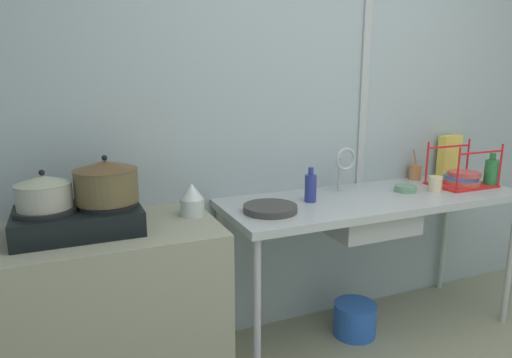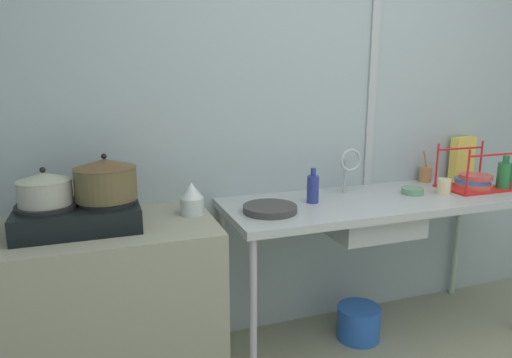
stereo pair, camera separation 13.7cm
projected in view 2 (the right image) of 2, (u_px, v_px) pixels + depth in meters
wall_back at (313, 94)px, 2.59m from camera, size 4.80×0.10×2.76m
wall_metal_strip at (373, 69)px, 2.62m from camera, size 0.05×0.01×2.20m
counter_concrete at (85, 315)px, 2.06m from camera, size 1.20×0.59×0.83m
counter_sink at (379, 208)px, 2.49m from camera, size 1.72×0.59×0.83m
stove at (79, 216)px, 1.96m from camera, size 0.51×0.34×0.12m
pot_on_left_burner at (45, 188)px, 1.89m from camera, size 0.22×0.22×0.16m
pot_on_right_burner at (106, 179)px, 1.97m from camera, size 0.27×0.27×0.20m
percolator at (192, 199)px, 2.16m from camera, size 0.11×0.11×0.16m
sink_basin at (369, 217)px, 2.42m from camera, size 0.47×0.38×0.17m
faucet at (349, 163)px, 2.51m from camera, size 0.13×0.08×0.26m
frying_pan at (270, 209)px, 2.21m from camera, size 0.27×0.27×0.03m
dish_rack at (473, 182)px, 2.66m from camera, size 0.35×0.26×0.26m
cup_by_rack at (444, 187)px, 2.54m from camera, size 0.07×0.07×0.09m
small_bowl_on_drainboard at (413, 191)px, 2.55m from camera, size 0.12×0.12×0.04m
bottle_by_sink at (313, 188)px, 2.36m from camera, size 0.06×0.06×0.18m
bottle_by_rack at (504, 175)px, 2.63m from camera, size 0.08×0.08×0.20m
cereal_box at (462, 158)px, 2.93m from camera, size 0.18×0.08×0.27m
utensil_jar at (425, 174)px, 2.84m from camera, size 0.08×0.08×0.19m
bucket_on_floor at (358, 322)px, 2.60m from camera, size 0.25×0.25×0.19m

